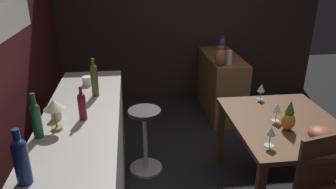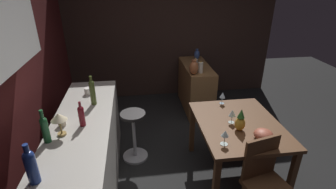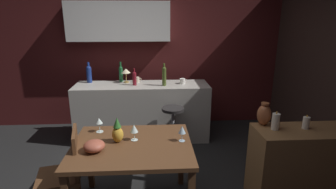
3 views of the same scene
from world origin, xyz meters
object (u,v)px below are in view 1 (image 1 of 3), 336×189
(wine_glass_left, at_px, (271,132))
(wine_glass_right, at_px, (261,88))
(wine_bottle_green, at_px, (36,118))
(pillar_candle_tall, at_px, (229,57))
(pineapple_centerpiece, at_px, (289,118))
(pillar_candle_short, at_px, (222,52))
(bar_stool, at_px, (145,139))
(wine_bottle_olive, at_px, (94,79))
(cup_white, at_px, (87,81))
(vase_copper, at_px, (220,57))
(vase_ceramic_blue, at_px, (222,43))
(dining_table, at_px, (284,131))
(fruit_bowl, at_px, (321,134))
(wine_bottle_ruby, at_px, (82,105))
(wine_glass_center, at_px, (277,108))
(counter_lamp, at_px, (54,107))
(wine_bottle_cobalt, at_px, (21,159))
(sideboard_cabinet, at_px, (221,84))
(cup_cream, at_px, (56,114))

(wine_glass_left, xyz_separation_m, wine_glass_right, (0.85, -0.27, -0.00))
(wine_bottle_green, xyz_separation_m, pillar_candle_tall, (1.75, -1.87, -0.14))
(wine_glass_left, bearing_deg, pineapple_centerpiece, -48.06)
(wine_glass_left, relative_size, pillar_candle_short, 1.05)
(bar_stool, xyz_separation_m, wine_bottle_olive, (-0.10, 0.43, 0.70))
(bar_stool, xyz_separation_m, cup_white, (0.19, 0.54, 0.58))
(vase_copper, distance_m, vase_ceramic_blue, 0.80)
(pillar_candle_tall, relative_size, pillar_candle_short, 1.30)
(dining_table, distance_m, fruit_bowl, 0.38)
(pineapple_centerpiece, bearing_deg, vase_ceramic_blue, -2.06)
(wine_glass_left, bearing_deg, bar_stool, 46.33)
(dining_table, height_order, wine_bottle_green, wine_bottle_green)
(wine_bottle_green, bearing_deg, wine_glass_left, -91.78)
(wine_bottle_olive, height_order, wine_bottle_ruby, wine_bottle_olive)
(wine_glass_center, bearing_deg, wine_bottle_olive, 76.67)
(wine_bottle_olive, distance_m, pillar_candle_tall, 1.88)
(counter_lamp, relative_size, pillar_candle_tall, 1.18)
(wine_bottle_cobalt, xyz_separation_m, wine_bottle_green, (0.50, 0.05, -0.01))
(sideboard_cabinet, bearing_deg, pineapple_centerpiece, 179.97)
(fruit_bowl, bearing_deg, wine_glass_left, 94.42)
(dining_table, xyz_separation_m, vase_copper, (1.37, 0.21, 0.29))
(fruit_bowl, bearing_deg, vase_copper, 11.03)
(bar_stool, xyz_separation_m, wine_glass_left, (-0.85, -0.89, 0.49))
(wine_bottle_olive, relative_size, pillar_candle_tall, 1.77)
(wine_glass_right, bearing_deg, wine_bottle_olive, 93.75)
(wine_glass_left, xyz_separation_m, cup_cream, (0.32, 1.58, 0.08))
(pillar_candle_short, bearing_deg, dining_table, -177.22)
(pineapple_centerpiece, height_order, vase_ceramic_blue, vase_ceramic_blue)
(wine_glass_left, distance_m, cup_cream, 1.62)
(counter_lamp, bearing_deg, wine_glass_left, -95.37)
(bar_stool, distance_m, pineapple_centerpiece, 1.39)
(wine_glass_left, distance_m, wine_bottle_ruby, 1.42)
(vase_ceramic_blue, bearing_deg, wine_glass_center, 177.00)
(wine_glass_right, relative_size, vase_copper, 0.66)
(wine_bottle_cobalt, height_order, counter_lamp, wine_bottle_cobalt)
(pillar_candle_tall, bearing_deg, vase_copper, 117.74)
(dining_table, bearing_deg, wine_bottle_olive, 76.73)
(pillar_candle_tall, xyz_separation_m, pillar_candle_short, (0.32, 0.00, -0.02))
(cup_white, bearing_deg, wine_bottle_cobalt, 173.48)
(wine_bottle_olive, distance_m, cup_white, 0.34)
(wine_glass_right, height_order, pillar_candle_short, pillar_candle_short)
(wine_bottle_ruby, bearing_deg, counter_lamp, 130.45)
(dining_table, distance_m, bar_stool, 1.32)
(pillar_candle_tall, bearing_deg, fruit_bowl, -173.47)
(wine_bottle_cobalt, bearing_deg, counter_lamp, -5.13)
(wine_glass_left, distance_m, cup_white, 1.77)
(sideboard_cabinet, distance_m, wine_bottle_green, 2.91)
(dining_table, relative_size, wine_bottle_olive, 3.31)
(fruit_bowl, height_order, wine_bottle_cobalt, wine_bottle_cobalt)
(dining_table, height_order, wine_glass_center, wine_glass_center)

